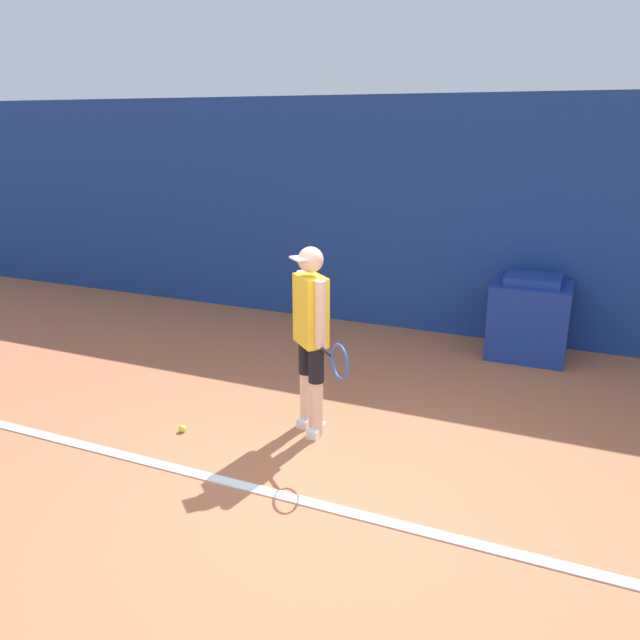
# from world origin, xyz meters

# --- Properties ---
(ground_plane) EXTENTS (24.00, 24.00, 0.00)m
(ground_plane) POSITION_xyz_m (0.00, 0.00, 0.00)
(ground_plane) COLOR #B76642
(back_wall) EXTENTS (24.00, 0.10, 3.02)m
(back_wall) POSITION_xyz_m (0.00, 4.27, 1.51)
(back_wall) COLOR navy
(back_wall) RESTS_ON ground_plane
(court_baseline) EXTENTS (21.60, 0.10, 0.01)m
(court_baseline) POSITION_xyz_m (0.00, -0.05, 0.01)
(court_baseline) COLOR white
(court_baseline) RESTS_ON ground_plane
(tennis_player) EXTENTS (0.73, 0.69, 1.69)m
(tennis_player) POSITION_xyz_m (-0.53, 1.01, 0.94)
(tennis_player) COLOR beige
(tennis_player) RESTS_ON ground_plane
(tennis_ball) EXTENTS (0.07, 0.07, 0.07)m
(tennis_ball) POSITION_xyz_m (-1.59, 0.51, 0.03)
(tennis_ball) COLOR #D1E533
(tennis_ball) RESTS_ON ground_plane
(covered_chair) EXTENTS (0.89, 0.76, 0.99)m
(covered_chair) POSITION_xyz_m (1.06, 3.78, 0.47)
(covered_chair) COLOR navy
(covered_chair) RESTS_ON ground_plane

